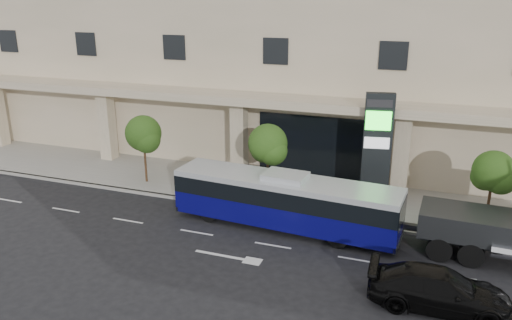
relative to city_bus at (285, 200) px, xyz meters
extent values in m
plane|color=black|center=(0.07, -0.59, -1.48)|extent=(120.00, 120.00, 0.00)
cube|color=gray|center=(0.07, 4.41, -1.41)|extent=(120.00, 6.00, 0.15)
cube|color=gray|center=(0.07, 1.41, -1.41)|extent=(120.00, 0.30, 0.15)
cube|color=tan|center=(0.07, 14.91, 8.52)|extent=(60.00, 15.00, 20.00)
cube|color=tan|center=(0.07, 6.21, 3.72)|extent=(60.00, 2.80, 0.50)
cube|color=black|center=(0.07, 7.38, 0.67)|extent=(8.00, 0.12, 4.00)
cube|color=tan|center=(-14.93, 6.21, 1.12)|extent=(0.90, 0.90, 4.90)
cube|color=tan|center=(-4.93, 6.21, 1.12)|extent=(0.90, 0.90, 4.90)
cube|color=tan|center=(5.07, 6.21, 1.12)|extent=(0.90, 0.90, 4.90)
cylinder|color=#422B19|center=(-9.93, 3.01, 0.07)|extent=(0.14, 0.14, 2.80)
sphere|color=#224B15|center=(-9.93, 3.01, 1.79)|extent=(2.20, 2.20, 2.20)
sphere|color=#224B15|center=(-9.58, 2.81, 1.47)|extent=(1.65, 1.65, 1.65)
sphere|color=#224B15|center=(-10.23, 3.21, 1.39)|extent=(1.54, 1.54, 1.54)
cylinder|color=#422B19|center=(-1.93, 3.01, 0.14)|extent=(0.14, 0.14, 2.94)
sphere|color=#224B15|center=(-1.93, 3.01, 1.95)|extent=(2.20, 2.20, 2.20)
sphere|color=#224B15|center=(-1.58, 2.81, 1.61)|extent=(1.65, 1.65, 1.65)
sphere|color=#224B15|center=(-2.23, 3.21, 1.53)|extent=(1.54, 1.54, 1.54)
cylinder|color=#422B19|center=(9.57, 3.01, 0.03)|extent=(0.14, 0.14, 2.73)
sphere|color=#224B15|center=(9.57, 3.01, 1.71)|extent=(2.00, 2.00, 2.00)
sphere|color=#224B15|center=(9.92, 2.81, 1.40)|extent=(1.50, 1.50, 1.50)
sphere|color=#224B15|center=(9.27, 3.21, 1.32)|extent=(1.40, 1.40, 1.40)
cylinder|color=black|center=(-3.87, -0.72, -1.00)|extent=(0.97, 0.36, 0.95)
cylinder|color=black|center=(-3.72, 1.28, -1.00)|extent=(0.97, 0.36, 0.95)
cylinder|color=black|center=(2.98, -1.23, -1.00)|extent=(0.97, 0.36, 0.95)
cylinder|color=black|center=(3.12, 0.77, -1.00)|extent=(0.97, 0.36, 0.95)
cube|color=#090756|center=(0.01, 0.00, -0.57)|extent=(11.59, 3.23, 1.14)
cube|color=black|center=(0.01, 0.00, 0.43)|extent=(11.59, 3.26, 0.86)
cube|color=silver|center=(0.01, 0.00, 1.00)|extent=(11.59, 3.23, 0.29)
cube|color=silver|center=(0.01, 0.00, 1.29)|extent=(2.21, 1.68, 0.29)
cube|color=#2D3033|center=(-5.65, 0.42, -1.05)|extent=(0.32, 2.39, 0.29)
cube|color=#2D3033|center=(5.66, -0.42, -1.05)|extent=(0.32, 2.39, 0.29)
cube|color=#2D3033|center=(8.58, 0.08, 0.09)|extent=(4.35, 2.61, 1.11)
cube|color=#2D3033|center=(6.16, 0.18, -0.52)|extent=(1.63, 0.35, 0.22)
cube|color=#2D3033|center=(5.55, 0.21, -0.92)|extent=(0.33, 1.83, 0.18)
cylinder|color=black|center=(8.73, -0.99, -0.92)|extent=(1.12, 0.37, 1.11)
cylinder|color=black|center=(8.83, 1.13, -0.92)|extent=(1.12, 0.37, 1.11)
cylinder|color=black|center=(7.42, -0.94, -0.92)|extent=(1.12, 0.37, 1.11)
cylinder|color=black|center=(7.52, 1.18, -0.92)|extent=(1.12, 0.37, 1.11)
imported|color=black|center=(7.46, -4.62, -0.72)|extent=(5.34, 2.34, 1.53)
cube|color=black|center=(3.84, 4.62, 1.77)|extent=(1.61, 0.78, 6.19)
cube|color=#27EE2B|center=(3.84, 4.33, 3.42)|extent=(1.33, 0.29, 1.03)
cube|color=silver|center=(3.84, 4.33, 2.18)|extent=(1.33, 0.29, 0.62)
cube|color=#262628|center=(3.84, 4.33, 4.34)|extent=(1.33, 0.29, 0.41)
camera|label=1|loc=(6.51, -22.20, 9.74)|focal=35.00mm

